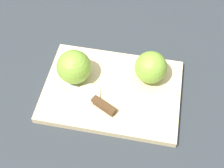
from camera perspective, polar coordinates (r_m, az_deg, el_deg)
name	(u,v)px	position (r m, az deg, el deg)	size (l,w,h in m)	color
ground_plane	(112,93)	(0.78, 0.00, -1.62)	(4.00, 4.00, 0.00)	#282D33
cutting_board	(112,91)	(0.77, 0.00, -1.25)	(0.34, 0.24, 0.02)	#D1B789
apple_half_left	(151,67)	(0.76, 7.10, 3.04)	(0.08, 0.08, 0.08)	olive
apple_half_right	(74,67)	(0.75, -6.96, 3.12)	(0.08, 0.08, 0.08)	olive
knife	(99,103)	(0.73, -2.40, -3.47)	(0.15, 0.09, 0.02)	silver
apple_slice	(89,94)	(0.75, -4.31, -1.84)	(0.06, 0.06, 0.01)	#EFE5C6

